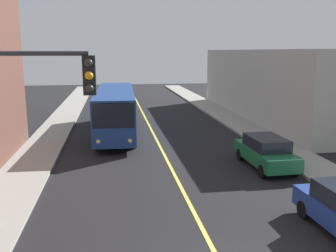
# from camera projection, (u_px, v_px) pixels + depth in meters

# --- Properties ---
(sidewalk_left) EXTENTS (2.50, 90.00, 0.15)m
(sidewalk_left) POSITION_uv_depth(u_px,v_px,m) (23.00, 175.00, 17.77)
(sidewalk_left) COLOR gray
(sidewalk_left) RESTS_ON ground
(sidewalk_right) EXTENTS (2.50, 90.00, 0.15)m
(sidewalk_right) POSITION_uv_depth(u_px,v_px,m) (305.00, 162.00, 19.90)
(sidewalk_right) COLOR gray
(sidewalk_right) RESTS_ON ground
(lane_stripe_center) EXTENTS (0.16, 60.00, 0.01)m
(lane_stripe_center) POSITION_uv_depth(u_px,v_px,m) (159.00, 145.00, 23.69)
(lane_stripe_center) COLOR #D8CC4C
(lane_stripe_center) RESTS_ON ground
(building_right_warehouse) EXTENTS (12.00, 24.21, 6.03)m
(building_right_warehouse) POSITION_uv_depth(u_px,v_px,m) (305.00, 83.00, 33.80)
(building_right_warehouse) COLOR #B2B2A8
(building_right_warehouse) RESTS_ON ground
(city_bus) EXTENTS (2.90, 12.22, 3.20)m
(city_bus) POSITION_uv_depth(u_px,v_px,m) (116.00, 109.00, 26.64)
(city_bus) COLOR navy
(city_bus) RESTS_ON ground
(parked_car_green) EXTENTS (1.90, 4.44, 1.62)m
(parked_car_green) POSITION_uv_depth(u_px,v_px,m) (266.00, 152.00, 19.04)
(parked_car_green) COLOR #196038
(parked_car_green) RESTS_ON ground
(traffic_signal_left_corner) EXTENTS (3.75, 0.48, 6.00)m
(traffic_signal_left_corner) POSITION_uv_depth(u_px,v_px,m) (12.00, 116.00, 9.40)
(traffic_signal_left_corner) COLOR #2D2D33
(traffic_signal_left_corner) RESTS_ON sidewalk_left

